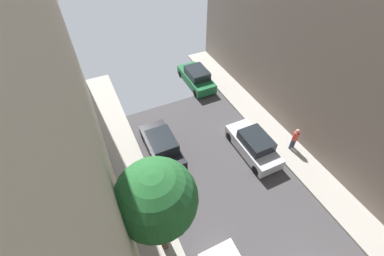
# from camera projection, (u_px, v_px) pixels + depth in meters

# --- Properties ---
(parked_car_left_4) EXTENTS (1.78, 4.20, 1.57)m
(parked_car_left_4) POSITION_uv_depth(u_px,v_px,m) (162.00, 146.00, 16.53)
(parked_car_left_4) COLOR black
(parked_car_left_4) RESTS_ON ground
(parked_car_right_2) EXTENTS (1.78, 4.20, 1.57)m
(parked_car_right_2) POSITION_uv_depth(u_px,v_px,m) (254.00, 145.00, 16.58)
(parked_car_right_2) COLOR silver
(parked_car_right_2) RESTS_ON ground
(parked_car_right_3) EXTENTS (1.78, 4.20, 1.57)m
(parked_car_right_3) POSITION_uv_depth(u_px,v_px,m) (196.00, 78.00, 21.96)
(parked_car_right_3) COLOR #1E6638
(parked_car_right_3) RESTS_ON ground
(pedestrian) EXTENTS (0.40, 0.36, 1.72)m
(pedestrian) POSITION_uv_depth(u_px,v_px,m) (295.00, 138.00, 16.52)
(pedestrian) COLOR #2D334C
(pedestrian) RESTS_ON sidewalk_right
(street_tree_0) EXTENTS (3.16, 3.16, 6.18)m
(street_tree_0) POSITION_uv_depth(u_px,v_px,m) (156.00, 199.00, 9.45)
(street_tree_0) COLOR brown
(street_tree_0) RESTS_ON sidewalk_left
(potted_plant_0) EXTENTS (0.63, 0.63, 1.00)m
(potted_plant_0) POSITION_uv_depth(u_px,v_px,m) (131.00, 199.00, 13.89)
(potted_plant_0) COLOR brown
(potted_plant_0) RESTS_ON sidewalk_left
(lamp_post) EXTENTS (0.44, 0.44, 5.17)m
(lamp_post) POSITION_uv_depth(u_px,v_px,m) (151.00, 187.00, 11.10)
(lamp_post) COLOR #26723F
(lamp_post) RESTS_ON sidewalk_left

